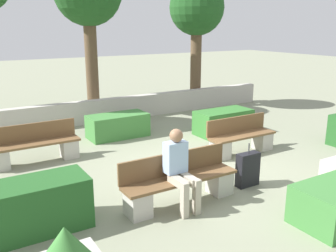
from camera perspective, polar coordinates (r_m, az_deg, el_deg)
The scene contains 12 objects.
ground_plane at distance 8.28m, azimuth 3.86°, elevation -6.47°, with size 60.00×60.00×0.00m, color gray.
perimeter_wall at distance 12.39m, azimuth -9.49°, elevation 2.42°, with size 12.79×0.30×0.73m.
bench_front at distance 6.62m, azimuth 1.83°, elevation -8.82°, with size 2.16×0.48×0.88m.
bench_left_side at distance 9.03m, azimuth -19.58°, elevation -3.15°, with size 1.98×0.49×0.88m.
bench_right_side at distance 9.30m, azimuth 11.10°, elevation -2.05°, with size 1.82×0.49×0.88m.
person_seated_man at distance 6.30m, azimuth 1.76°, elevation -5.99°, with size 0.38×0.64×1.38m.
hedge_block_near_left at distance 10.91m, azimuth 8.42°, elevation 0.62°, with size 1.65×0.81×0.69m.
hedge_block_near_right at distance 10.56m, azimuth -7.65°, elevation 0.05°, with size 1.65×0.80×0.65m.
hedge_block_mid_left at distance 6.55m, azimuth 24.07°, elevation -10.90°, with size 1.24×0.88×0.63m.
hedge_block_far_left at distance 6.08m, azimuth -20.96°, elevation -11.69°, with size 1.89×0.75×0.80m.
suitcase at distance 7.46m, azimuth 12.05°, elevation -6.50°, with size 0.47×0.19×0.87m.
tree_center_right at distance 14.28m, azimuth 4.41°, elevation 17.04°, with size 2.00×2.00×4.67m.
Camera 1 is at (-4.48, -6.26, 3.04)m, focal length 40.00 mm.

